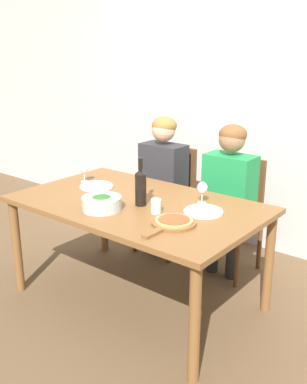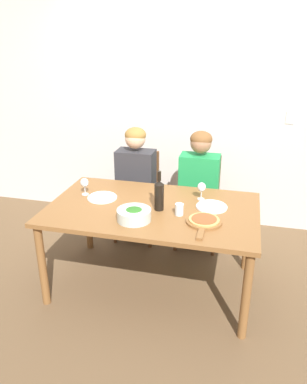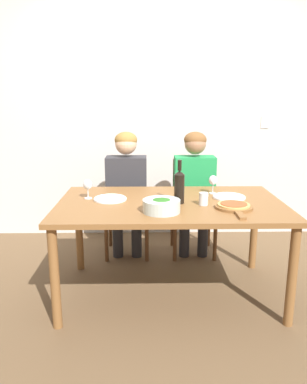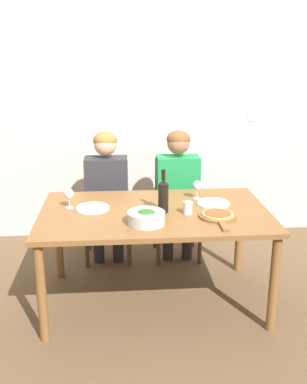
{
  "view_description": "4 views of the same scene",
  "coord_description": "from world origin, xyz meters",
  "px_view_note": "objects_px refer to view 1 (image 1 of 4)",
  "views": [
    {
      "loc": [
        1.88,
        -2.17,
        1.74
      ],
      "look_at": [
        0.13,
        0.02,
        0.84
      ],
      "focal_mm": 42.0,
      "sensor_mm": 36.0,
      "label": 1
    },
    {
      "loc": [
        0.67,
        -2.65,
        2.02
      ],
      "look_at": [
        -0.03,
        0.14,
        0.82
      ],
      "focal_mm": 35.0,
      "sensor_mm": 36.0,
      "label": 2
    },
    {
      "loc": [
        -0.17,
        -2.69,
        1.49
      ],
      "look_at": [
        -0.13,
        0.05,
        0.81
      ],
      "focal_mm": 35.0,
      "sensor_mm": 36.0,
      "label": 3
    },
    {
      "loc": [
        -0.25,
        -3.1,
        1.88
      ],
      "look_at": [
        -0.01,
        0.0,
        0.89
      ],
      "focal_mm": 42.0,
      "sensor_mm": 36.0,
      "label": 4
    }
  ],
  "objects_px": {
    "chair_right": "(234,212)",
    "dinner_plate_right": "(203,211)",
    "broccoli_bowl": "(102,203)",
    "wine_glass_left": "(84,169)",
    "pizza_on_board": "(173,222)",
    "person_woman": "(162,173)",
    "wine_glass_right": "(202,189)",
    "person_man": "(228,187)",
    "dinner_plate_left": "(97,186)",
    "wine_bottle": "(141,186)",
    "water_tumbler": "(156,206)",
    "chair_left": "(170,196)"
  },
  "relations": [
    {
      "from": "broccoli_bowl",
      "to": "dinner_plate_left",
      "type": "distance_m",
      "value": 0.5
    },
    {
      "from": "person_woman",
      "to": "wine_bottle",
      "type": "bearing_deg",
      "value": -61.4
    },
    {
      "from": "person_man",
      "to": "chair_left",
      "type": "bearing_deg",
      "value": 170.02
    },
    {
      "from": "dinner_plate_left",
      "to": "pizza_on_board",
      "type": "relative_size",
      "value": 0.62
    },
    {
      "from": "pizza_on_board",
      "to": "water_tumbler",
      "type": "bearing_deg",
      "value": 154.79
    },
    {
      "from": "person_woman",
      "to": "wine_glass_right",
      "type": "distance_m",
      "value": 0.9
    },
    {
      "from": "wine_bottle",
      "to": "dinner_plate_left",
      "type": "xyz_separation_m",
      "value": [
        -0.52,
        0.1,
        -0.12
      ]
    },
    {
      "from": "dinner_plate_right",
      "to": "person_woman",
      "type": "bearing_deg",
      "value": 141.94
    },
    {
      "from": "person_man",
      "to": "wine_bottle",
      "type": "xyz_separation_m",
      "value": [
        -0.21,
        -0.79,
        0.16
      ]
    },
    {
      "from": "person_woman",
      "to": "broccoli_bowl",
      "type": "bearing_deg",
      "value": -73.94
    },
    {
      "from": "chair_left",
      "to": "wine_glass_right",
      "type": "bearing_deg",
      "value": -40.52
    },
    {
      "from": "chair_right",
      "to": "wine_glass_right",
      "type": "bearing_deg",
      "value": -82.28
    },
    {
      "from": "wine_bottle",
      "to": "dinner_plate_left",
      "type": "distance_m",
      "value": 0.54
    },
    {
      "from": "person_woman",
      "to": "pizza_on_board",
      "type": "distance_m",
      "value": 1.24
    },
    {
      "from": "chair_right",
      "to": "broccoli_bowl",
      "type": "height_order",
      "value": "chair_right"
    },
    {
      "from": "person_man",
      "to": "broccoli_bowl",
      "type": "height_order",
      "value": "person_man"
    },
    {
      "from": "broccoli_bowl",
      "to": "wine_glass_left",
      "type": "xyz_separation_m",
      "value": [
        -0.55,
        0.36,
        0.06
      ]
    },
    {
      "from": "wine_glass_left",
      "to": "wine_glass_right",
      "type": "relative_size",
      "value": 1.0
    },
    {
      "from": "water_tumbler",
      "to": "wine_bottle",
      "type": "bearing_deg",
      "value": 162.17
    },
    {
      "from": "dinner_plate_left",
      "to": "wine_glass_left",
      "type": "height_order",
      "value": "wine_glass_left"
    },
    {
      "from": "chair_right",
      "to": "pizza_on_board",
      "type": "height_order",
      "value": "chair_right"
    },
    {
      "from": "chair_right",
      "to": "person_woman",
      "type": "height_order",
      "value": "person_woman"
    },
    {
      "from": "wine_glass_right",
      "to": "water_tumbler",
      "type": "distance_m",
      "value": 0.36
    },
    {
      "from": "chair_left",
      "to": "pizza_on_board",
      "type": "distance_m",
      "value": 1.36
    },
    {
      "from": "broccoli_bowl",
      "to": "water_tumbler",
      "type": "height_order",
      "value": "broccoli_bowl"
    },
    {
      "from": "chair_left",
      "to": "person_woman",
      "type": "height_order",
      "value": "person_woman"
    },
    {
      "from": "wine_glass_left",
      "to": "water_tumbler",
      "type": "relative_size",
      "value": 1.65
    },
    {
      "from": "chair_right",
      "to": "dinner_plate_right",
      "type": "xyz_separation_m",
      "value": [
        0.19,
        -0.77,
        0.27
      ]
    },
    {
      "from": "wine_bottle",
      "to": "pizza_on_board",
      "type": "relative_size",
      "value": 0.79
    },
    {
      "from": "chair_right",
      "to": "dinner_plate_left",
      "type": "height_order",
      "value": "chair_right"
    },
    {
      "from": "dinner_plate_right",
      "to": "pizza_on_board",
      "type": "distance_m",
      "value": 0.29
    },
    {
      "from": "chair_right",
      "to": "dinner_plate_left",
      "type": "distance_m",
      "value": 1.12
    },
    {
      "from": "wine_bottle",
      "to": "wine_glass_right",
      "type": "distance_m",
      "value": 0.41
    },
    {
      "from": "wine_glass_left",
      "to": "person_man",
      "type": "bearing_deg",
      "value": 35.73
    },
    {
      "from": "chair_left",
      "to": "water_tumbler",
      "type": "relative_size",
      "value": 9.98
    },
    {
      "from": "person_woman",
      "to": "dinner_plate_right",
      "type": "distance_m",
      "value": 1.06
    },
    {
      "from": "person_man",
      "to": "pizza_on_board",
      "type": "bearing_deg",
      "value": -80.29
    },
    {
      "from": "broccoli_bowl",
      "to": "water_tumbler",
      "type": "xyz_separation_m",
      "value": [
        0.31,
        0.17,
        0.0
      ]
    },
    {
      "from": "chair_left",
      "to": "dinner_plate_left",
      "type": "xyz_separation_m",
      "value": [
        -0.09,
        -0.8,
        0.27
      ]
    },
    {
      "from": "water_tumbler",
      "to": "chair_left",
      "type": "bearing_deg",
      "value": 122.16
    },
    {
      "from": "person_woman",
      "to": "dinner_plate_right",
      "type": "relative_size",
      "value": 4.79
    },
    {
      "from": "dinner_plate_right",
      "to": "wine_bottle",
      "type": "bearing_deg",
      "value": -160.96
    },
    {
      "from": "wine_bottle",
      "to": "wine_glass_left",
      "type": "height_order",
      "value": "wine_bottle"
    },
    {
      "from": "wine_glass_left",
      "to": "pizza_on_board",
      "type": "bearing_deg",
      "value": -15.24
    },
    {
      "from": "chair_right",
      "to": "broccoli_bowl",
      "type": "distance_m",
      "value": 1.22
    },
    {
      "from": "dinner_plate_right",
      "to": "wine_glass_right",
      "type": "bearing_deg",
      "value": 126.15
    },
    {
      "from": "person_man",
      "to": "wine_bottle",
      "type": "height_order",
      "value": "person_man"
    },
    {
      "from": "pizza_on_board",
      "to": "dinner_plate_left",
      "type": "bearing_deg",
      "value": 164.33
    },
    {
      "from": "wine_bottle",
      "to": "dinner_plate_right",
      "type": "distance_m",
      "value": 0.44
    },
    {
      "from": "wine_bottle",
      "to": "dinner_plate_right",
      "type": "relative_size",
      "value": 1.28
    }
  ]
}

